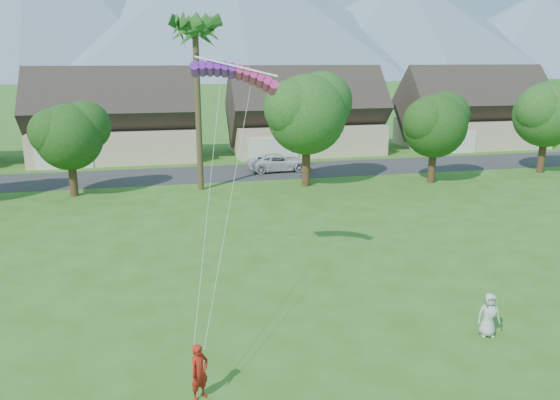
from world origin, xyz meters
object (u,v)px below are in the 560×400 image
object	(u,v)px
kite_flyer	(199,372)
parafoil_kite	(236,72)
watcher	(489,315)
parked_car	(279,163)

from	to	relation	value
kite_flyer	parafoil_kite	xyz separation A→B (m)	(2.23, 7.28, 8.21)
watcher	parked_car	distance (m)	30.07
watcher	parafoil_kite	xyz separation A→B (m)	(-8.03, 5.74, 8.26)
parafoil_kite	parked_car	bearing A→B (deg)	84.35
kite_flyer	watcher	xyz separation A→B (m)	(10.26, 1.54, -0.05)
kite_flyer	watcher	world-z (taller)	kite_flyer
kite_flyer	watcher	distance (m)	10.38
parked_car	watcher	bearing A→B (deg)	178.83
parked_car	parafoil_kite	size ratio (longest dim) A/B	1.54
parked_car	parafoil_kite	bearing A→B (deg)	160.80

